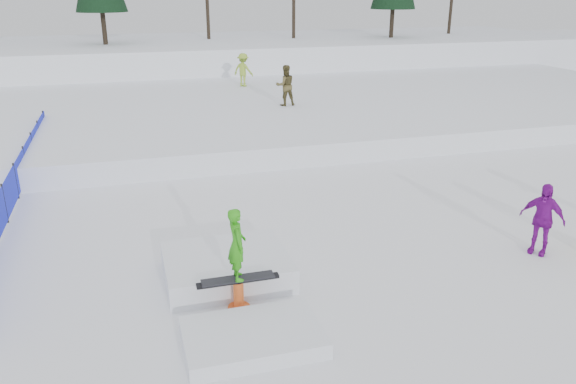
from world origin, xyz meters
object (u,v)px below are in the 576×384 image
object	(u,v)px
safety_fence	(16,181)
spectator_purple	(542,219)
walker_olive	(285,85)
jib_rail_feature	(233,281)
walker_ygreen	(243,70)

from	to	relation	value
safety_fence	spectator_purple	distance (m)	14.37
walker_olive	jib_rail_feature	world-z (taller)	walker_olive
walker_olive	jib_rail_feature	xyz separation A→B (m)	(-5.31, -14.54, -1.41)
jib_rail_feature	spectator_purple	bearing A→B (deg)	-0.96
safety_fence	jib_rail_feature	xyz separation A→B (m)	(5.05, -7.26, -0.25)
walker_ygreen	safety_fence	bearing A→B (deg)	95.78
walker_ygreen	walker_olive	bearing A→B (deg)	139.76
walker_ygreen	jib_rail_feature	distance (m)	20.77
safety_fence	walker_ygreen	xyz separation A→B (m)	(9.63, 12.95, 1.13)
safety_fence	walker_ygreen	size ratio (longest dim) A/B	9.08
walker_olive	walker_ygreen	xyz separation A→B (m)	(-0.73, 5.67, -0.03)
walker_olive	spectator_purple	size ratio (longest dim) A/B	1.05
walker_olive	walker_ygreen	bearing A→B (deg)	-83.46
safety_fence	walker_olive	xyz separation A→B (m)	(10.36, 7.28, 1.16)
walker_ygreen	jib_rail_feature	xyz separation A→B (m)	(-4.58, -20.21, -1.38)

